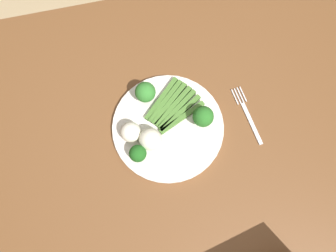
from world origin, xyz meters
name	(u,v)px	position (x,y,z in m)	size (l,w,h in m)	color
ground_plane	(178,161)	(0.00, 0.00, -0.01)	(6.00, 6.00, 0.02)	tan
dining_table	(184,128)	(0.00, 0.00, 0.61)	(1.15, 0.81, 0.73)	brown
plate	(168,127)	(-0.05, -0.02, 0.74)	(0.29, 0.29, 0.01)	silver
asparagus_bundle	(173,107)	(-0.03, 0.03, 0.75)	(0.16, 0.15, 0.01)	#47752D
broccoli_left	(138,154)	(-0.14, -0.08, 0.78)	(0.04, 0.04, 0.05)	#4C7F2B
broccoli_right	(145,92)	(-0.09, 0.07, 0.78)	(0.05, 0.05, 0.06)	#609E3D
broccoli_front	(203,117)	(0.03, -0.02, 0.78)	(0.05, 0.05, 0.06)	#568E33
cauliflower_back	(150,139)	(-0.10, -0.05, 0.77)	(0.06, 0.06, 0.06)	silver
cauliflower_outer_edge	(131,132)	(-0.15, -0.02, 0.77)	(0.05, 0.05, 0.05)	white
fork	(248,115)	(0.16, -0.03, 0.73)	(0.04, 0.17, 0.00)	silver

